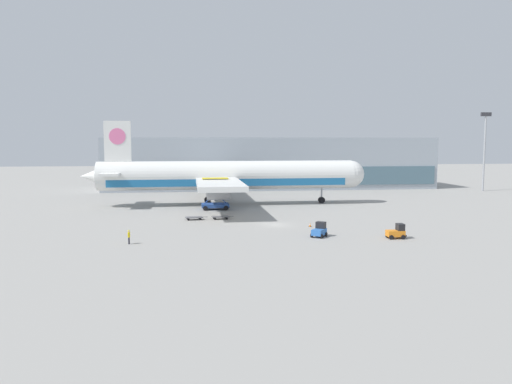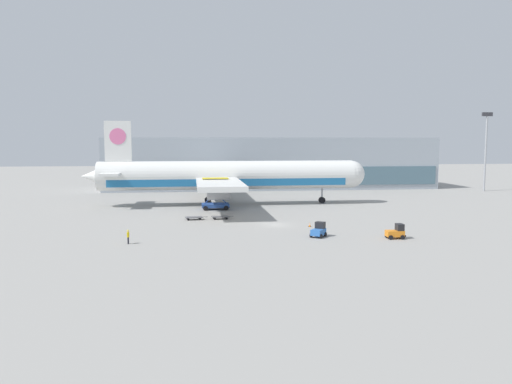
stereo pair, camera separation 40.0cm
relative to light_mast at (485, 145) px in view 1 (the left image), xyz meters
name	(u,v)px [view 1 (the left image)]	position (x,y,z in m)	size (l,w,h in m)	color
ground_plane	(276,225)	(-63.05, -46.73, -12.05)	(400.00, 400.00, 0.00)	gray
terminal_building	(270,163)	(-54.35, 15.70, -5.06)	(90.00, 18.20, 14.00)	#9EA8B2
light_mast	(485,145)	(0.00, 0.00, 0.00)	(2.80, 0.50, 20.53)	#9EA0A5
airplane_main	(224,176)	(-69.50, -20.60, -6.21)	(58.06, 48.07, 17.00)	white
scissor_lift_loader	(215,198)	(-71.67, -27.65, -9.80)	(5.23, 3.41, 6.03)	#284C99
baggage_tug_foreground	(320,230)	(-58.83, -57.10, -11.18)	(2.64, 2.80, 2.00)	#2D66B7
baggage_tug_mid	(397,232)	(-48.89, -59.56, -11.18)	(2.50, 1.71, 2.00)	orange
baggage_dolly_lead	(194,217)	(-75.73, -40.00, -11.66)	(3.77, 1.85, 0.48)	#56565B
baggage_dolly_second	(220,217)	(-71.34, -39.80, -11.66)	(3.77, 1.85, 0.48)	#56565B
ground_crew_near	(129,236)	(-83.94, -58.83, -10.98)	(0.26, 0.57, 1.81)	black
traffic_cone_near	(310,225)	(-58.20, -48.99, -11.75)	(0.40, 0.40, 0.61)	black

